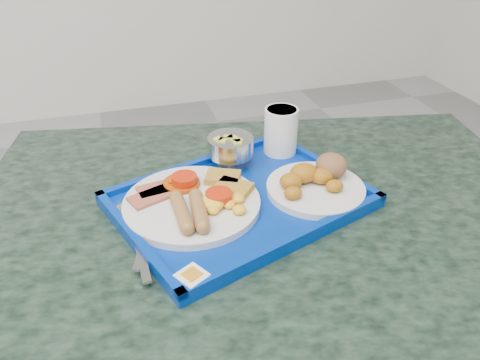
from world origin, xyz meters
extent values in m
cylinder|color=slate|center=(0.98, 0.87, 0.33)|extent=(0.10, 0.10, 0.61)
cube|color=black|center=(0.98, 0.87, 0.66)|extent=(1.20, 0.92, 0.04)
cube|color=#032B94|center=(0.93, 0.87, 0.68)|extent=(0.51, 0.44, 0.01)
cube|color=#032B94|center=(0.88, 1.02, 0.70)|extent=(0.41, 0.15, 0.01)
cube|color=#032B94|center=(0.98, 0.73, 0.70)|extent=(0.41, 0.15, 0.01)
cube|color=#032B94|center=(1.13, 0.94, 0.70)|extent=(0.12, 0.30, 0.01)
cube|color=#032B94|center=(0.74, 0.81, 0.70)|extent=(0.12, 0.30, 0.01)
cylinder|color=silver|center=(0.84, 0.87, 0.70)|extent=(0.24, 0.24, 0.01)
cube|color=#B15847|center=(0.80, 0.92, 0.71)|extent=(0.09, 0.06, 0.01)
cube|color=#B15847|center=(0.78, 0.90, 0.71)|extent=(0.09, 0.07, 0.01)
cylinder|color=#C04908|center=(0.84, 0.93, 0.71)|extent=(0.07, 0.07, 0.01)
sphere|color=#C04908|center=(0.85, 0.94, 0.71)|extent=(0.01, 0.01, 0.01)
sphere|color=#C04908|center=(0.82, 0.94, 0.71)|extent=(0.01, 0.01, 0.01)
sphere|color=#C04908|center=(0.83, 0.93, 0.71)|extent=(0.01, 0.01, 0.01)
sphere|color=#C04908|center=(0.86, 0.92, 0.71)|extent=(0.01, 0.01, 0.01)
sphere|color=#C04908|center=(0.82, 0.93, 0.71)|extent=(0.01, 0.01, 0.01)
sphere|color=#C04908|center=(0.84, 0.91, 0.71)|extent=(0.01, 0.01, 0.01)
sphere|color=#C04908|center=(0.83, 0.91, 0.71)|extent=(0.01, 0.01, 0.01)
sphere|color=#C04908|center=(0.85, 0.92, 0.71)|extent=(0.01, 0.01, 0.01)
sphere|color=#C04908|center=(0.85, 0.95, 0.71)|extent=(0.01, 0.01, 0.01)
sphere|color=#C04908|center=(0.85, 0.94, 0.71)|extent=(0.01, 0.01, 0.01)
sphere|color=#C04908|center=(0.84, 0.95, 0.71)|extent=(0.01, 0.01, 0.01)
sphere|color=#C04908|center=(0.84, 0.95, 0.71)|extent=(0.01, 0.01, 0.01)
sphere|color=#C04908|center=(0.85, 0.95, 0.71)|extent=(0.01, 0.01, 0.01)
cube|color=#B4842D|center=(0.91, 0.92, 0.71)|extent=(0.08, 0.07, 0.01)
cube|color=#B4842D|center=(0.92, 0.88, 0.71)|extent=(0.08, 0.08, 0.01)
cylinder|color=brown|center=(0.82, 0.83, 0.72)|extent=(0.03, 0.09, 0.02)
cylinder|color=brown|center=(0.85, 0.82, 0.72)|extent=(0.03, 0.09, 0.02)
ellipsoid|color=yellow|center=(0.88, 0.84, 0.71)|extent=(0.03, 0.03, 0.02)
ellipsoid|color=yellow|center=(0.88, 0.84, 0.71)|extent=(0.03, 0.03, 0.02)
ellipsoid|color=yellow|center=(0.91, 0.81, 0.71)|extent=(0.02, 0.02, 0.02)
ellipsoid|color=yellow|center=(0.90, 0.83, 0.71)|extent=(0.02, 0.02, 0.01)
ellipsoid|color=yellow|center=(0.86, 0.84, 0.71)|extent=(0.03, 0.03, 0.02)
ellipsoid|color=yellow|center=(0.92, 0.84, 0.71)|extent=(0.02, 0.02, 0.02)
ellipsoid|color=yellow|center=(0.92, 0.85, 0.71)|extent=(0.02, 0.02, 0.01)
ellipsoid|color=yellow|center=(0.87, 0.84, 0.71)|extent=(0.03, 0.03, 0.02)
ellipsoid|color=yellow|center=(0.87, 0.85, 0.71)|extent=(0.03, 0.03, 0.02)
ellipsoid|color=yellow|center=(0.87, 0.83, 0.71)|extent=(0.02, 0.02, 0.01)
cylinder|color=#AD1804|center=(0.84, 0.92, 0.72)|extent=(0.05, 0.05, 0.01)
cylinder|color=#AD1804|center=(0.89, 0.85, 0.72)|extent=(0.05, 0.05, 0.01)
cylinder|color=silver|center=(1.07, 0.86, 0.70)|extent=(0.18, 0.18, 0.01)
ellipsoid|color=#B66D15|center=(1.10, 0.83, 0.71)|extent=(0.03, 0.03, 0.02)
ellipsoid|color=#B66D15|center=(1.09, 0.86, 0.72)|extent=(0.04, 0.04, 0.03)
ellipsoid|color=#B66D15|center=(1.06, 0.88, 0.72)|extent=(0.05, 0.05, 0.04)
ellipsoid|color=#B66D15|center=(1.03, 0.86, 0.72)|extent=(0.04, 0.04, 0.03)
ellipsoid|color=#B66D15|center=(1.02, 0.83, 0.71)|extent=(0.03, 0.03, 0.02)
ellipsoid|color=brown|center=(1.11, 0.88, 0.73)|extent=(0.06, 0.06, 0.05)
cylinder|color=#B5B6B8|center=(0.95, 1.00, 0.69)|extent=(0.06, 0.06, 0.01)
cylinder|color=#B5B6B8|center=(0.95, 1.00, 0.70)|extent=(0.02, 0.02, 0.02)
cylinder|color=#B5B6B8|center=(0.95, 1.00, 0.73)|extent=(0.09, 0.09, 0.04)
cube|color=#F1F05B|center=(0.95, 1.00, 0.75)|extent=(0.02, 0.02, 0.01)
cube|color=#F1F05B|center=(0.96, 0.98, 0.75)|extent=(0.02, 0.02, 0.01)
cube|color=#F1F05B|center=(0.96, 0.98, 0.75)|extent=(0.02, 0.02, 0.01)
cube|color=#F1F05B|center=(0.95, 1.00, 0.75)|extent=(0.02, 0.02, 0.01)
cube|color=#F1F05B|center=(0.93, 1.00, 0.75)|extent=(0.02, 0.02, 0.01)
cube|color=#F1F05B|center=(0.93, 0.99, 0.75)|extent=(0.02, 0.02, 0.01)
cylinder|color=white|center=(1.07, 1.02, 0.74)|extent=(0.07, 0.07, 0.10)
cylinder|color=orange|center=(1.07, 1.02, 0.78)|extent=(0.06, 0.06, 0.01)
cube|color=#B5B6B8|center=(0.75, 0.80, 0.69)|extent=(0.05, 0.14, 0.00)
ellipsoid|color=#B5B6B8|center=(0.72, 0.89, 0.69)|extent=(0.04, 0.05, 0.01)
cube|color=#B5B6B8|center=(0.74, 0.80, 0.69)|extent=(0.02, 0.19, 0.00)
cube|color=white|center=(0.81, 0.69, 0.70)|extent=(0.05, 0.05, 0.01)
cube|color=orange|center=(0.81, 0.69, 0.70)|extent=(0.03, 0.03, 0.00)
camera|label=1|loc=(0.73, 0.20, 1.17)|focal=35.00mm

